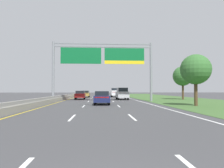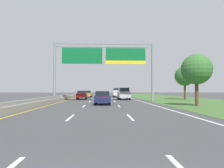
{
  "view_description": "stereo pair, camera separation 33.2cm",
  "coord_description": "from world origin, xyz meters",
  "px_view_note": "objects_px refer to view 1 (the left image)",
  "views": [
    {
      "loc": [
        -0.17,
        -2.3,
        1.69
      ],
      "look_at": [
        1.03,
        17.57,
        2.28
      ],
      "focal_mm": 32.99,
      "sensor_mm": 36.0,
      "label": 1
    },
    {
      "loc": [
        0.17,
        -2.31,
        1.69
      ],
      "look_at": [
        1.03,
        17.57,
        2.28
      ],
      "focal_mm": 32.99,
      "sensor_mm": 36.0,
      "label": 2
    }
  ],
  "objects_px": {
    "pickup_truck_white": "(115,93)",
    "car_silver_right_lane_suv": "(122,93)",
    "overhead_sign_gantry": "(103,59)",
    "car_red_left_lane_sedan": "(80,95)",
    "roadside_tree_near": "(196,70)",
    "car_navy_centre_lane_sedan": "(102,97)",
    "car_gold_left_lane_sedan": "(86,94)",
    "roadside_tree_mid": "(183,76)"
  },
  "relations": [
    {
      "from": "pickup_truck_white",
      "to": "car_silver_right_lane_suv",
      "type": "relative_size",
      "value": 1.14
    },
    {
      "from": "overhead_sign_gantry",
      "to": "car_red_left_lane_sedan",
      "type": "height_order",
      "value": "overhead_sign_gantry"
    },
    {
      "from": "roadside_tree_near",
      "to": "car_red_left_lane_sedan",
      "type": "bearing_deg",
      "value": 128.47
    },
    {
      "from": "roadside_tree_near",
      "to": "pickup_truck_white",
      "type": "bearing_deg",
      "value": 102.16
    },
    {
      "from": "car_red_left_lane_sedan",
      "to": "car_navy_centre_lane_sedan",
      "type": "xyz_separation_m",
      "value": [
        3.9,
        -14.44,
        0.0
      ]
    },
    {
      "from": "overhead_sign_gantry",
      "to": "car_red_left_lane_sedan",
      "type": "distance_m",
      "value": 10.64
    },
    {
      "from": "overhead_sign_gantry",
      "to": "roadside_tree_near",
      "type": "distance_m",
      "value": 13.78
    },
    {
      "from": "car_gold_left_lane_sedan",
      "to": "roadside_tree_mid",
      "type": "distance_m",
      "value": 22.62
    },
    {
      "from": "pickup_truck_white",
      "to": "car_red_left_lane_sedan",
      "type": "height_order",
      "value": "pickup_truck_white"
    },
    {
      "from": "overhead_sign_gantry",
      "to": "car_silver_right_lane_suv",
      "type": "height_order",
      "value": "overhead_sign_gantry"
    },
    {
      "from": "car_gold_left_lane_sedan",
      "to": "roadside_tree_near",
      "type": "relative_size",
      "value": 0.8
    },
    {
      "from": "overhead_sign_gantry",
      "to": "car_navy_centre_lane_sedan",
      "type": "height_order",
      "value": "overhead_sign_gantry"
    },
    {
      "from": "roadside_tree_mid",
      "to": "car_gold_left_lane_sedan",
      "type": "bearing_deg",
      "value": 144.51
    },
    {
      "from": "car_silver_right_lane_suv",
      "to": "car_navy_centre_lane_sedan",
      "type": "distance_m",
      "value": 12.7
    },
    {
      "from": "car_gold_left_lane_sedan",
      "to": "car_navy_centre_lane_sedan",
      "type": "xyz_separation_m",
      "value": [
        3.61,
        -24.53,
        0.0
      ]
    },
    {
      "from": "car_gold_left_lane_sedan",
      "to": "roadside_tree_mid",
      "type": "bearing_deg",
      "value": -124.47
    },
    {
      "from": "overhead_sign_gantry",
      "to": "car_silver_right_lane_suv",
      "type": "relative_size",
      "value": 3.18
    },
    {
      "from": "car_navy_centre_lane_sedan",
      "to": "pickup_truck_white",
      "type": "bearing_deg",
      "value": -6.99
    },
    {
      "from": "overhead_sign_gantry",
      "to": "roadside_tree_mid",
      "type": "height_order",
      "value": "overhead_sign_gantry"
    },
    {
      "from": "pickup_truck_white",
      "to": "car_gold_left_lane_sedan",
      "type": "bearing_deg",
      "value": 107.85
    },
    {
      "from": "roadside_tree_near",
      "to": "car_navy_centre_lane_sedan",
      "type": "bearing_deg",
      "value": 163.14
    },
    {
      "from": "pickup_truck_white",
      "to": "roadside_tree_mid",
      "type": "distance_m",
      "value": 19.07
    },
    {
      "from": "car_silver_right_lane_suv",
      "to": "car_navy_centre_lane_sedan",
      "type": "bearing_deg",
      "value": 161.73
    },
    {
      "from": "overhead_sign_gantry",
      "to": "pickup_truck_white",
      "type": "height_order",
      "value": "overhead_sign_gantry"
    },
    {
      "from": "overhead_sign_gantry",
      "to": "car_red_left_lane_sedan",
      "type": "relative_size",
      "value": 3.38
    },
    {
      "from": "car_red_left_lane_sedan",
      "to": "overhead_sign_gantry",
      "type": "bearing_deg",
      "value": -154.73
    },
    {
      "from": "pickup_truck_white",
      "to": "car_red_left_lane_sedan",
      "type": "relative_size",
      "value": 1.22
    },
    {
      "from": "car_red_left_lane_sedan",
      "to": "roadside_tree_near",
      "type": "distance_m",
      "value": 22.52
    },
    {
      "from": "overhead_sign_gantry",
      "to": "car_navy_centre_lane_sedan",
      "type": "bearing_deg",
      "value": -91.84
    },
    {
      "from": "car_gold_left_lane_sedan",
      "to": "overhead_sign_gantry",
      "type": "bearing_deg",
      "value": -167.14
    },
    {
      "from": "car_silver_right_lane_suv",
      "to": "roadside_tree_near",
      "type": "bearing_deg",
      "value": -158.77
    },
    {
      "from": "car_gold_left_lane_sedan",
      "to": "roadside_tree_mid",
      "type": "xyz_separation_m",
      "value": [
        18.21,
        -12.98,
        3.38
      ]
    },
    {
      "from": "roadside_tree_mid",
      "to": "car_silver_right_lane_suv",
      "type": "bearing_deg",
      "value": 176.92
    },
    {
      "from": "overhead_sign_gantry",
      "to": "pickup_truck_white",
      "type": "bearing_deg",
      "value": 80.66
    },
    {
      "from": "roadside_tree_near",
      "to": "overhead_sign_gantry",
      "type": "bearing_deg",
      "value": 136.2
    },
    {
      "from": "overhead_sign_gantry",
      "to": "pickup_truck_white",
      "type": "xyz_separation_m",
      "value": [
        3.36,
        20.42,
        -5.31
      ]
    },
    {
      "from": "car_red_left_lane_sedan",
      "to": "car_silver_right_lane_suv",
      "type": "distance_m",
      "value": 7.97
    },
    {
      "from": "car_gold_left_lane_sedan",
      "to": "car_red_left_lane_sedan",
      "type": "xyz_separation_m",
      "value": [
        -0.29,
        -10.09,
        0.0
      ]
    },
    {
      "from": "car_gold_left_lane_sedan",
      "to": "roadside_tree_near",
      "type": "bearing_deg",
      "value": -152.73
    },
    {
      "from": "roadside_tree_near",
      "to": "car_silver_right_lane_suv",
      "type": "bearing_deg",
      "value": 112.43
    },
    {
      "from": "car_gold_left_lane_sedan",
      "to": "car_silver_right_lane_suv",
      "type": "height_order",
      "value": "car_silver_right_lane_suv"
    },
    {
      "from": "pickup_truck_white",
      "to": "car_navy_centre_lane_sedan",
      "type": "distance_m",
      "value": 27.02
    }
  ]
}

